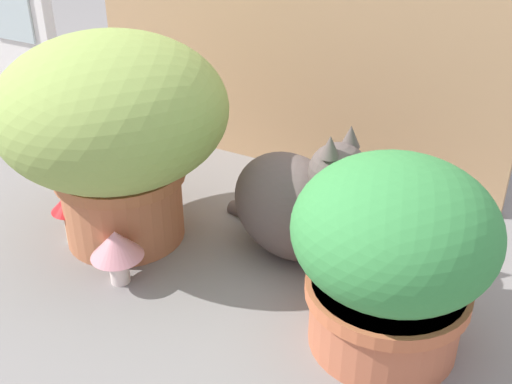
# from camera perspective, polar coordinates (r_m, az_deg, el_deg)

# --- Properties ---
(ground_plane) EXTENTS (6.00, 6.00, 0.00)m
(ground_plane) POSITION_cam_1_polar(r_m,az_deg,el_deg) (1.24, -8.08, -7.62)
(ground_plane) COLOR gray
(cardboard_backdrop) EXTENTS (1.11, 0.03, 0.79)m
(cardboard_backdrop) POSITION_cam_1_polar(r_m,az_deg,el_deg) (1.52, 2.95, 16.15)
(cardboard_backdrop) COLOR tan
(cardboard_backdrop) RESTS_ON ground
(grass_planter) EXTENTS (0.46, 0.46, 0.44)m
(grass_planter) POSITION_cam_1_polar(r_m,az_deg,el_deg) (1.25, -12.98, 6.07)
(grass_planter) COLOR #B66945
(grass_planter) RESTS_ON ground
(leafy_planter) EXTENTS (0.32, 0.32, 0.34)m
(leafy_planter) POSITION_cam_1_polar(r_m,az_deg,el_deg) (0.99, 12.44, -5.54)
(leafy_planter) COLOR #C16747
(leafy_planter) RESTS_ON ground
(cat) EXTENTS (0.37, 0.23, 0.32)m
(cat) POSITION_cam_1_polar(r_m,az_deg,el_deg) (1.22, 3.78, -1.13)
(cat) COLOR #5A4E49
(cat) RESTS_ON ground
(mushroom_ornament_pink) EXTENTS (0.10, 0.10, 0.11)m
(mushroom_ornament_pink) POSITION_cam_1_polar(r_m,az_deg,el_deg) (1.19, -12.76, -4.98)
(mushroom_ornament_pink) COLOR silver
(mushroom_ornament_pink) RESTS_ON ground
(mushroom_ornament_red) EXTENTS (0.08, 0.08, 0.12)m
(mushroom_ornament_red) POSITION_cam_1_polar(r_m,az_deg,el_deg) (1.34, -16.57, -1.39)
(mushroom_ornament_red) COLOR silver
(mushroom_ornament_red) RESTS_ON ground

